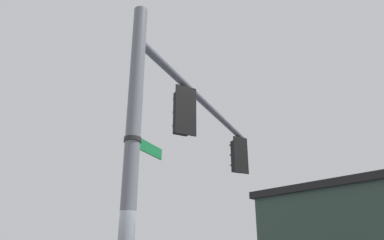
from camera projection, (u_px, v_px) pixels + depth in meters
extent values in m
cylinder|color=slate|center=(131.00, 164.00, 6.37)|extent=(0.28, 0.28, 6.60)
cylinder|color=slate|center=(205.00, 103.00, 10.08)|extent=(5.43, 4.08, 0.19)
cylinder|color=black|center=(183.00, 89.00, 8.88)|extent=(0.08, 0.08, 0.18)
cube|color=black|center=(183.00, 113.00, 8.65)|extent=(0.36, 0.30, 1.05)
sphere|color=#590F0F|center=(179.00, 102.00, 8.94)|extent=(0.22, 0.22, 0.22)
cube|color=black|center=(179.00, 99.00, 8.99)|extent=(0.24, 0.20, 0.03)
sphere|color=brown|center=(179.00, 115.00, 8.81)|extent=(0.22, 0.22, 0.22)
cube|color=black|center=(179.00, 112.00, 8.86)|extent=(0.24, 0.20, 0.03)
sphere|color=#1EE533|center=(179.00, 129.00, 8.68)|extent=(0.22, 0.22, 0.22)
cube|color=black|center=(179.00, 125.00, 8.73)|extent=(0.24, 0.20, 0.03)
cube|color=black|center=(186.00, 110.00, 8.51)|extent=(0.54, 0.03, 1.22)
cylinder|color=black|center=(237.00, 139.00, 12.27)|extent=(0.08, 0.08, 0.18)
cube|color=black|center=(238.00, 156.00, 12.04)|extent=(0.36, 0.30, 1.05)
sphere|color=#590F0F|center=(234.00, 148.00, 12.33)|extent=(0.22, 0.22, 0.22)
cube|color=black|center=(234.00, 145.00, 12.38)|extent=(0.24, 0.20, 0.03)
sphere|color=brown|center=(235.00, 158.00, 12.20)|extent=(0.22, 0.22, 0.22)
cube|color=black|center=(234.00, 155.00, 12.25)|extent=(0.24, 0.20, 0.03)
sphere|color=#1EE533|center=(235.00, 168.00, 12.06)|extent=(0.22, 0.22, 0.22)
cube|color=black|center=(235.00, 165.00, 12.12)|extent=(0.24, 0.20, 0.03)
cube|color=black|center=(241.00, 155.00, 11.90)|extent=(0.54, 0.03, 1.22)
cube|color=#147238|center=(150.00, 149.00, 7.03)|extent=(0.71, 0.54, 0.22)
cube|color=white|center=(150.00, 149.00, 7.04)|extent=(0.70, 0.52, 0.04)
cylinder|color=#262626|center=(133.00, 140.00, 6.53)|extent=(0.32, 0.32, 0.08)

